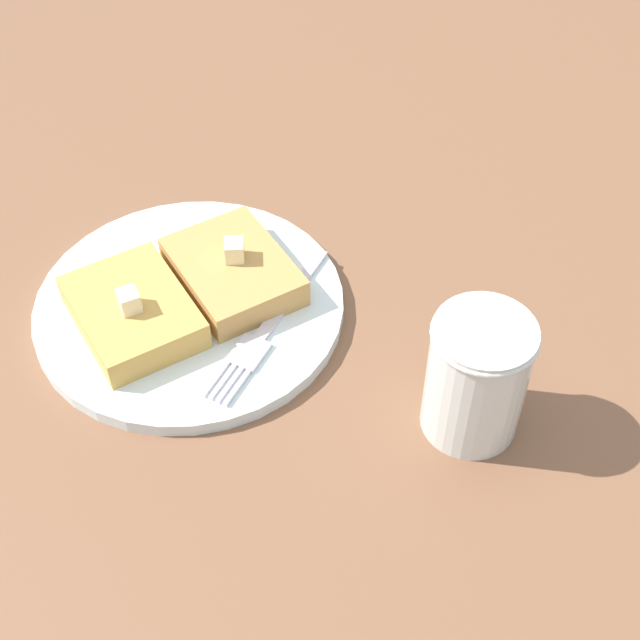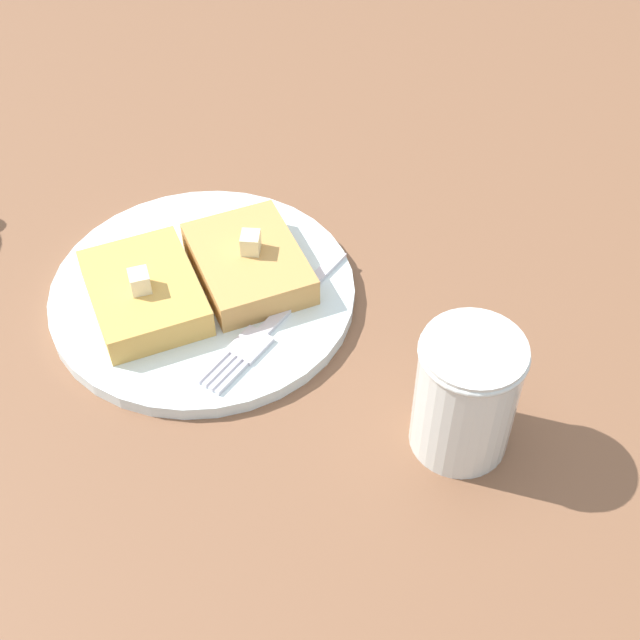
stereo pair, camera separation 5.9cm
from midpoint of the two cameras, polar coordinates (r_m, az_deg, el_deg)
table_surface at (r=65.02cm, az=-9.30°, el=-2.67°), size 129.22×129.22×2.76cm
plate at (r=66.19cm, az=-11.07°, el=0.70°), size 22.55×22.55×1.06cm
toast_slice_left at (r=64.42cm, az=-14.47°, el=0.36°), size 7.69×10.04×2.30cm
toast_slice_middle at (r=65.90cm, az=-8.14°, el=2.97°), size 7.69×10.04×2.30cm
butter_pat_primary at (r=62.56cm, az=-14.78°, el=1.06°), size 1.45×1.59×1.51cm
butter_pat_secondary at (r=64.72cm, az=-8.11°, el=4.30°), size 1.88×1.95×1.51cm
fork at (r=62.87cm, az=-6.20°, el=-0.81°), size 14.05×10.16×0.36cm
syrup_jar at (r=56.20cm, az=7.01°, el=-4.06°), size 6.59×6.59×9.03cm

